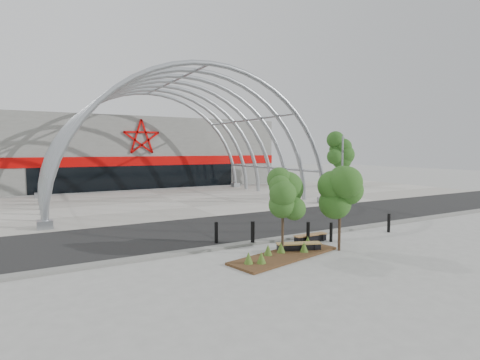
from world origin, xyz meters
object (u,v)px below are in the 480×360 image
at_px(street_tree_1, 340,192).
at_px(bollard_2, 308,233).
at_px(signal_pole, 342,167).
at_px(bench_1, 310,238).
at_px(street_tree_0, 283,197).
at_px(bench_0, 299,247).

xyz_separation_m(street_tree_1, bollard_2, (-0.45, 1.54, -2.03)).
relative_size(signal_pole, street_tree_1, 1.56).
relative_size(street_tree_1, bench_1, 2.03).
height_order(street_tree_0, bench_1, street_tree_0).
distance_m(street_tree_0, bollard_2, 2.94).
bearing_deg(bench_0, street_tree_1, -21.77).
bearing_deg(street_tree_0, signal_pole, 37.79).
relative_size(bench_0, bollard_2, 1.88).
xyz_separation_m(bench_1, bollard_2, (-0.35, -0.25, 0.34)).
distance_m(bench_0, bollard_2, 1.53).
bearing_deg(bollard_2, street_tree_0, -157.32).
distance_m(signal_pole, bench_1, 15.00).
xyz_separation_m(signal_pole, bench_1, (-11.28, -9.51, -2.70)).
xyz_separation_m(signal_pole, bollard_2, (-11.63, -9.76, -2.36)).
relative_size(street_tree_1, bollard_2, 3.43).
bearing_deg(bench_0, bench_1, 35.43).
height_order(signal_pole, bench_0, signal_pole).
bearing_deg(street_tree_0, bench_0, -0.33).
relative_size(street_tree_0, bench_0, 1.74).
xyz_separation_m(street_tree_0, bollard_2, (2.07, 0.87, -1.90)).
bearing_deg(bollard_2, signal_pole, 40.00).
height_order(bench_0, bench_1, bench_0).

